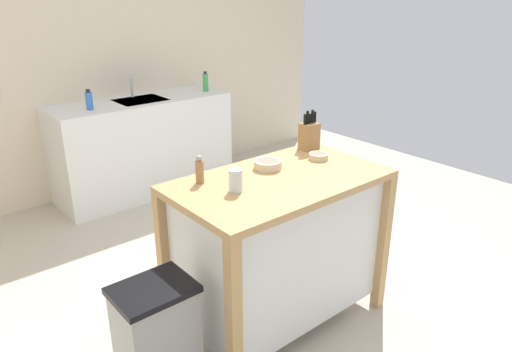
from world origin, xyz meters
The scene contains 13 objects.
ground_plane centered at (0.00, 0.00, 0.00)m, with size 6.28×6.28×0.00m, color #BCB29E.
wall_back centered at (0.00, 2.50, 1.30)m, with size 5.28×0.10×2.60m, color beige.
kitchen_island centered at (-0.13, -0.15, 0.51)m, with size 1.19×0.69×0.92m.
knife_block centered at (0.34, 0.10, 1.01)m, with size 0.11×0.09×0.25m.
bowl_stoneware_deep centered at (0.25, -0.08, 0.94)m, with size 0.11×0.11×0.04m.
bowl_ceramic_wide centered at (-0.09, 0.00, 0.95)m, with size 0.16×0.16×0.05m.
drinking_cup centered at (-0.42, -0.14, 0.98)m, with size 0.07×0.07×0.12m.
pepper_grinder centered at (-0.50, 0.07, 0.99)m, with size 0.04×0.04×0.15m.
trash_bin centered at (-0.96, -0.22, 0.32)m, with size 0.36×0.28×0.63m.
sink_counter centered at (0.21, 2.15, 0.46)m, with size 1.66×0.60×0.91m.
sink_faucet centered at (0.21, 2.29, 1.02)m, with size 0.02×0.02×0.22m.
bottle_spray_cleaner centered at (-0.29, 2.05, 0.99)m, with size 0.06×0.06×0.17m.
bottle_dish_soap centered at (0.90, 2.06, 1.00)m, with size 0.05×0.05×0.20m.
Camera 1 is at (-1.77, -1.91, 1.88)m, focal length 33.60 mm.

